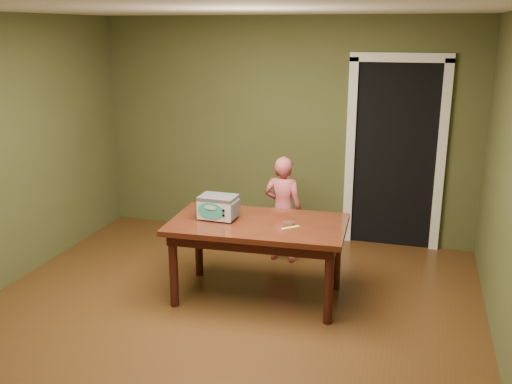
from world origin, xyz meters
TOP-DOWN VIEW (x-y plane):
  - floor at (0.00, 0.00)m, footprint 5.00×5.00m
  - room_shell at (0.00, 0.00)m, footprint 4.52×5.02m
  - doorway at (1.30, 2.78)m, footprint 1.10×0.66m
  - dining_table at (0.19, 0.72)m, footprint 1.64×0.98m
  - toy_oven at (-0.19, 0.71)m, footprint 0.37×0.26m
  - baking_pan at (0.47, 0.74)m, footprint 0.10×0.10m
  - spatula at (0.51, 0.64)m, footprint 0.15×0.14m
  - child at (0.20, 1.67)m, footprint 0.45×0.31m

SIDE VIEW (x-z plane):
  - floor at x=0.00m, z-range 0.00..0.00m
  - child at x=0.20m, z-range 0.00..1.16m
  - dining_table at x=0.19m, z-range 0.28..1.03m
  - spatula at x=0.51m, z-range 0.75..0.76m
  - baking_pan at x=0.47m, z-range 0.75..0.77m
  - toy_oven at x=-0.19m, z-range 0.76..0.98m
  - doorway at x=1.30m, z-range -0.07..2.18m
  - room_shell at x=0.00m, z-range 0.40..3.01m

